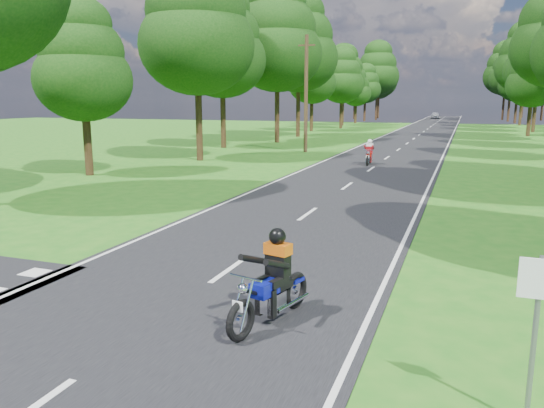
% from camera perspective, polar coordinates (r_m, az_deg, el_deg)
% --- Properties ---
extents(ground, '(160.00, 160.00, 0.00)m').
position_cam_1_polar(ground, '(10.02, -9.28, -10.29)').
color(ground, '#1F6316').
rests_on(ground, ground).
extents(main_road, '(7.00, 140.00, 0.02)m').
position_cam_1_polar(main_road, '(58.40, 15.56, 7.18)').
color(main_road, black).
rests_on(main_road, ground).
extents(road_markings, '(7.40, 140.00, 0.01)m').
position_cam_1_polar(road_markings, '(56.54, 15.27, 7.09)').
color(road_markings, silver).
rests_on(road_markings, main_road).
extents(treeline, '(40.00, 115.35, 14.78)m').
position_cam_1_polar(treeline, '(68.39, 17.89, 14.49)').
color(treeline, black).
rests_on(treeline, ground).
extents(telegraph_pole, '(1.20, 0.26, 8.00)m').
position_cam_1_polar(telegraph_pole, '(37.64, 3.69, 11.78)').
color(telegraph_pole, '#382616').
rests_on(telegraph_pole, ground).
extents(road_sign, '(0.45, 0.07, 2.00)m').
position_cam_1_polar(road_sign, '(6.56, 26.61, -10.56)').
color(road_sign, slate).
rests_on(road_sign, ground).
extents(rider_near_blue, '(1.08, 1.99, 1.58)m').
position_cam_1_polar(rider_near_blue, '(8.67, -0.21, -7.90)').
color(rider_near_blue, '#0D1597').
rests_on(rider_near_blue, main_road).
extents(rider_far_red, '(0.68, 1.76, 1.44)m').
position_cam_1_polar(rider_far_red, '(30.60, 10.41, 5.53)').
color(rider_far_red, '#B01F0D').
rests_on(rider_far_red, main_road).
extents(distant_car, '(1.76, 3.97, 1.33)m').
position_cam_1_polar(distant_car, '(108.99, 17.15, 9.10)').
color(distant_car, '#B3B5BA').
rests_on(distant_car, main_road).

